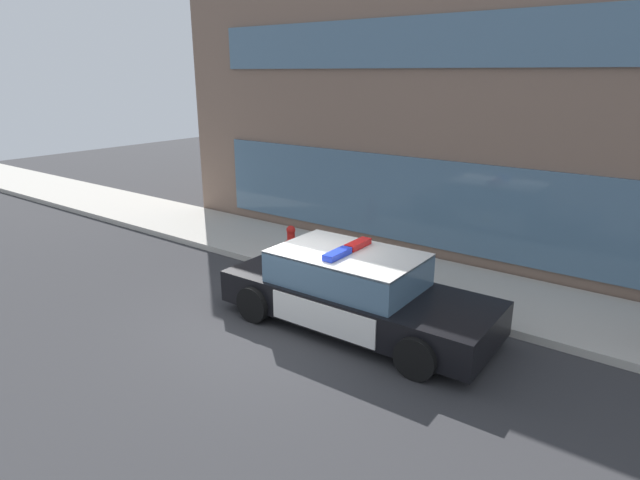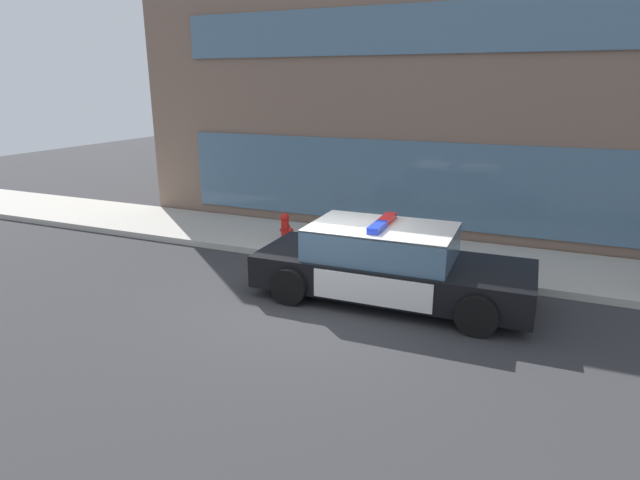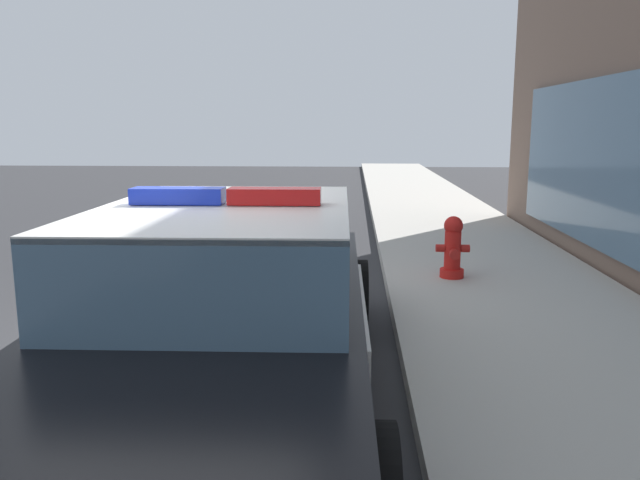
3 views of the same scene
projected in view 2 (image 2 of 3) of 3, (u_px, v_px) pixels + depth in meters
ground at (317, 302)px, 9.63m from camera, size 48.00×48.00×0.00m
sidewalk at (372, 249)px, 12.49m from camera, size 48.00×2.64×0.15m
storefront_building at (529, 95)px, 16.58m from camera, size 20.42×11.30×7.01m
police_cruiser at (388, 264)px, 9.62m from camera, size 4.98×2.14×1.49m
fire_hydrant at (285, 228)px, 12.66m from camera, size 0.34×0.39×0.73m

